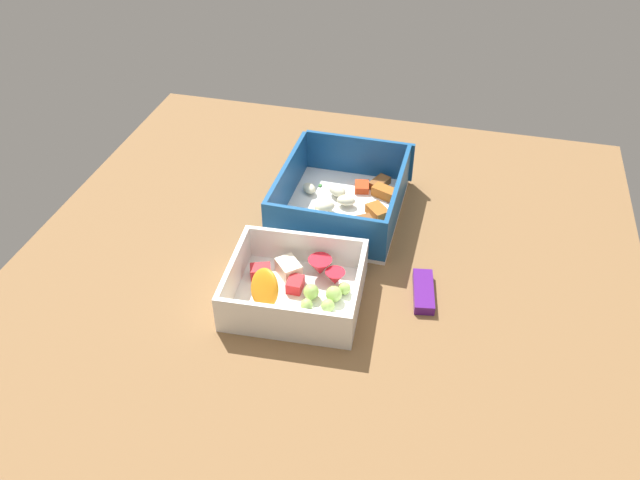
% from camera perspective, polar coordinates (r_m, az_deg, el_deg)
% --- Properties ---
extents(table_surface, '(0.80, 0.80, 0.02)m').
position_cam_1_polar(table_surface, '(0.85, 0.56, -2.33)').
color(table_surface, brown).
rests_on(table_surface, ground).
extents(pasta_container, '(0.20, 0.17, 0.07)m').
position_cam_1_polar(pasta_container, '(0.92, 1.99, 3.52)').
color(pasta_container, white).
rests_on(pasta_container, table_surface).
extents(fruit_bowl, '(0.15, 0.17, 0.06)m').
position_cam_1_polar(fruit_bowl, '(0.78, -2.07, -4.13)').
color(fruit_bowl, white).
rests_on(fruit_bowl, table_surface).
extents(candy_bar, '(0.07, 0.03, 0.01)m').
position_cam_1_polar(candy_bar, '(0.81, 9.03, -4.46)').
color(candy_bar, '#51197A').
rests_on(candy_bar, table_surface).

